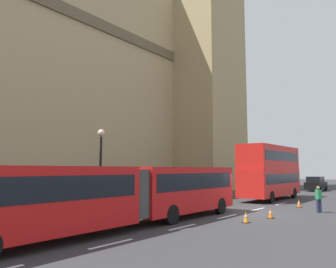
{
  "coord_description": "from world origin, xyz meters",
  "views": [
    {
      "loc": [
        -20.42,
        -9.53,
        2.78
      ],
      "look_at": [
        -1.06,
        5.31,
        5.34
      ],
      "focal_mm": 35.97,
      "sensor_mm": 36.0,
      "label": 1
    }
  ],
  "objects_px": {
    "double_decker_bus": "(270,170)",
    "traffic_cone_west": "(246,217)",
    "pedestrian_near_cones": "(319,198)",
    "sedan_lead": "(316,184)",
    "articulated_bus": "(127,191)",
    "traffic_cone_middle": "(271,213)",
    "street_lamp": "(101,165)",
    "traffic_cone_east": "(299,203)"
  },
  "relations": [
    {
      "from": "sedan_lead",
      "to": "pedestrian_near_cones",
      "type": "relative_size",
      "value": 2.6
    },
    {
      "from": "articulated_bus",
      "to": "pedestrian_near_cones",
      "type": "bearing_deg",
      "value": -26.66
    },
    {
      "from": "street_lamp",
      "to": "pedestrian_near_cones",
      "type": "distance_m",
      "value": 14.14
    },
    {
      "from": "sedan_lead",
      "to": "pedestrian_near_cones",
      "type": "distance_m",
      "value": 23.55
    },
    {
      "from": "traffic_cone_west",
      "to": "traffic_cone_middle",
      "type": "bearing_deg",
      "value": -10.48
    },
    {
      "from": "traffic_cone_east",
      "to": "traffic_cone_west",
      "type": "bearing_deg",
      "value": 179.59
    },
    {
      "from": "street_lamp",
      "to": "articulated_bus",
      "type": "bearing_deg",
      "value": -116.82
    },
    {
      "from": "sedan_lead",
      "to": "street_lamp",
      "type": "bearing_deg",
      "value": 171.89
    },
    {
      "from": "double_decker_bus",
      "to": "traffic_cone_west",
      "type": "bearing_deg",
      "value": -164.5
    },
    {
      "from": "sedan_lead",
      "to": "traffic_cone_east",
      "type": "bearing_deg",
      "value": -169.41
    },
    {
      "from": "articulated_bus",
      "to": "street_lamp",
      "type": "height_order",
      "value": "street_lamp"
    },
    {
      "from": "sedan_lead",
      "to": "articulated_bus",
      "type": "bearing_deg",
      "value": 179.86
    },
    {
      "from": "traffic_cone_west",
      "to": "traffic_cone_east",
      "type": "xyz_separation_m",
      "value": [
        9.01,
        -0.06,
        0.0
      ]
    },
    {
      "from": "traffic_cone_east",
      "to": "pedestrian_near_cones",
      "type": "height_order",
      "value": "pedestrian_near_cones"
    },
    {
      "from": "double_decker_bus",
      "to": "pedestrian_near_cones",
      "type": "bearing_deg",
      "value": -140.9
    },
    {
      "from": "traffic_cone_middle",
      "to": "pedestrian_near_cones",
      "type": "bearing_deg",
      "value": -19.69
    },
    {
      "from": "double_decker_bus",
      "to": "traffic_cone_east",
      "type": "bearing_deg",
      "value": -141.34
    },
    {
      "from": "traffic_cone_middle",
      "to": "traffic_cone_east",
      "type": "relative_size",
      "value": 1.0
    },
    {
      "from": "pedestrian_near_cones",
      "to": "traffic_cone_east",
      "type": "bearing_deg",
      "value": 40.03
    },
    {
      "from": "articulated_bus",
      "to": "traffic_cone_east",
      "type": "bearing_deg",
      "value": -15.69
    },
    {
      "from": "traffic_cone_west",
      "to": "traffic_cone_middle",
      "type": "distance_m",
      "value": 2.4
    },
    {
      "from": "sedan_lead",
      "to": "traffic_cone_east",
      "type": "distance_m",
      "value": 20.9
    },
    {
      "from": "traffic_cone_middle",
      "to": "street_lamp",
      "type": "distance_m",
      "value": 10.51
    },
    {
      "from": "sedan_lead",
      "to": "traffic_cone_middle",
      "type": "bearing_deg",
      "value": -171.19
    },
    {
      "from": "articulated_bus",
      "to": "traffic_cone_middle",
      "type": "distance_m",
      "value": 8.6
    },
    {
      "from": "pedestrian_near_cones",
      "to": "double_decker_bus",
      "type": "bearing_deg",
      "value": 39.1
    },
    {
      "from": "street_lamp",
      "to": "pedestrian_near_cones",
      "type": "relative_size",
      "value": 3.12
    },
    {
      "from": "traffic_cone_west",
      "to": "double_decker_bus",
      "type": "bearing_deg",
      "value": 15.5
    },
    {
      "from": "traffic_cone_middle",
      "to": "articulated_bus",
      "type": "bearing_deg",
      "value": 149.54
    },
    {
      "from": "traffic_cone_middle",
      "to": "street_lamp",
      "type": "height_order",
      "value": "street_lamp"
    },
    {
      "from": "articulated_bus",
      "to": "traffic_cone_middle",
      "type": "relative_size",
      "value": 29.86
    },
    {
      "from": "sedan_lead",
      "to": "street_lamp",
      "type": "distance_m",
      "value": 32.6
    },
    {
      "from": "double_decker_bus",
      "to": "street_lamp",
      "type": "bearing_deg",
      "value": 164.8
    },
    {
      "from": "sedan_lead",
      "to": "traffic_cone_east",
      "type": "height_order",
      "value": "sedan_lead"
    },
    {
      "from": "double_decker_bus",
      "to": "sedan_lead",
      "type": "xyz_separation_m",
      "value": [
        15.63,
        -0.08,
        -1.79
      ]
    },
    {
      "from": "street_lamp",
      "to": "pedestrian_near_cones",
      "type": "bearing_deg",
      "value": -47.85
    },
    {
      "from": "articulated_bus",
      "to": "street_lamp",
      "type": "distance_m",
      "value": 5.22
    },
    {
      "from": "articulated_bus",
      "to": "traffic_cone_west",
      "type": "distance_m",
      "value": 6.44
    },
    {
      "from": "sedan_lead",
      "to": "traffic_cone_west",
      "type": "height_order",
      "value": "sedan_lead"
    },
    {
      "from": "articulated_bus",
      "to": "traffic_cone_west",
      "type": "relative_size",
      "value": 29.86
    },
    {
      "from": "double_decker_bus",
      "to": "sedan_lead",
      "type": "bearing_deg",
      "value": -0.31
    },
    {
      "from": "sedan_lead",
      "to": "traffic_cone_east",
      "type": "xyz_separation_m",
      "value": [
        -20.53,
        -3.84,
        -0.63
      ]
    }
  ]
}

